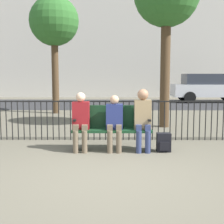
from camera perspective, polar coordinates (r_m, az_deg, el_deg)
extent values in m
plane|color=#605B4C|center=(4.94, -0.16, -11.51)|extent=(80.00, 80.00, 0.00)
cube|color=#14381E|center=(6.42, 0.00, -3.33)|extent=(1.62, 0.45, 0.05)
cube|color=#14381E|center=(6.57, 0.01, -0.80)|extent=(1.62, 0.05, 0.47)
cube|color=black|center=(6.51, -6.66, -5.25)|extent=(0.06, 0.38, 0.40)
cube|color=black|center=(6.50, 6.67, -5.27)|extent=(0.06, 0.38, 0.40)
cube|color=black|center=(6.43, -6.71, -1.32)|extent=(0.06, 0.38, 0.04)
cube|color=black|center=(6.42, 6.73, -1.34)|extent=(0.06, 0.38, 0.04)
cylinder|color=brown|center=(6.28, -6.68, -5.45)|extent=(0.11, 0.11, 0.45)
cylinder|color=brown|center=(6.26, -5.04, -5.47)|extent=(0.11, 0.11, 0.45)
cube|color=brown|center=(6.33, -6.60, -2.82)|extent=(0.11, 0.20, 0.12)
cube|color=brown|center=(6.31, -4.97, -2.83)|extent=(0.11, 0.20, 0.12)
cube|color=maroon|center=(6.41, -5.69, -0.62)|extent=(0.34, 0.22, 0.56)
sphere|color=beige|center=(6.35, -5.75, 2.73)|extent=(0.19, 0.19, 0.19)
cylinder|color=brown|center=(6.24, -0.39, -5.50)|extent=(0.11, 0.11, 0.45)
cylinder|color=brown|center=(6.24, 1.27, -5.50)|extent=(0.11, 0.11, 0.45)
cube|color=brown|center=(6.28, -0.38, -2.85)|extent=(0.11, 0.20, 0.12)
cube|color=brown|center=(6.28, 1.26, -2.85)|extent=(0.11, 0.20, 0.12)
cube|color=navy|center=(6.37, 0.44, -0.83)|extent=(0.34, 0.22, 0.51)
sphere|color=tan|center=(6.32, 0.44, 2.26)|extent=(0.18, 0.18, 0.18)
cylinder|color=navy|center=(6.25, 4.92, -5.48)|extent=(0.11, 0.11, 0.45)
cylinder|color=navy|center=(6.27, 6.57, -5.47)|extent=(0.11, 0.11, 0.45)
cube|color=navy|center=(6.30, 4.87, -2.84)|extent=(0.11, 0.20, 0.12)
cube|color=navy|center=(6.32, 6.50, -2.84)|extent=(0.11, 0.20, 0.12)
cube|color=#997F59|center=(6.39, 5.62, -0.46)|extent=(0.34, 0.22, 0.60)
sphere|color=#A37556|center=(6.33, 5.68, 3.20)|extent=(0.22, 0.22, 0.22)
cube|color=black|center=(6.45, 9.42, -5.49)|extent=(0.28, 0.19, 0.38)
cube|color=black|center=(6.35, 9.57, -6.21)|extent=(0.20, 0.04, 0.17)
cylinder|color=black|center=(7.91, -19.73, -1.43)|extent=(0.02, 0.02, 0.95)
cylinder|color=black|center=(7.87, -18.78, -1.44)|extent=(0.02, 0.02, 0.95)
cylinder|color=black|center=(7.82, -17.81, -1.45)|extent=(0.02, 0.02, 0.95)
cylinder|color=black|center=(7.78, -16.83, -1.46)|extent=(0.02, 0.02, 0.95)
cylinder|color=black|center=(7.74, -15.84, -1.47)|extent=(0.02, 0.02, 0.95)
cylinder|color=black|center=(7.70, -14.84, -1.48)|extent=(0.02, 0.02, 0.95)
cylinder|color=black|center=(7.67, -13.83, -1.49)|extent=(0.02, 0.02, 0.95)
cylinder|color=black|center=(7.63, -12.81, -1.49)|extent=(0.02, 0.02, 0.95)
cylinder|color=black|center=(7.60, -11.78, -1.50)|extent=(0.02, 0.02, 0.95)
cylinder|color=black|center=(7.57, -10.75, -1.51)|extent=(0.02, 0.02, 0.95)
cylinder|color=black|center=(7.55, -9.70, -1.51)|extent=(0.02, 0.02, 0.95)
cylinder|color=black|center=(7.52, -8.65, -1.52)|extent=(0.02, 0.02, 0.95)
cylinder|color=black|center=(7.50, -7.60, -1.52)|extent=(0.02, 0.02, 0.95)
cylinder|color=black|center=(7.48, -6.53, -1.53)|extent=(0.02, 0.02, 0.95)
cylinder|color=black|center=(7.47, -5.47, -1.53)|extent=(0.02, 0.02, 0.95)
cylinder|color=black|center=(7.45, -4.40, -1.54)|extent=(0.02, 0.02, 0.95)
cylinder|color=black|center=(7.44, -3.32, -1.54)|extent=(0.02, 0.02, 0.95)
cylinder|color=black|center=(7.44, -2.25, -1.54)|extent=(0.02, 0.02, 0.95)
cylinder|color=black|center=(7.43, -1.17, -1.55)|extent=(0.02, 0.02, 0.95)
cylinder|color=black|center=(7.43, -0.09, -1.55)|extent=(0.02, 0.02, 0.95)
cylinder|color=black|center=(7.43, 0.99, -1.55)|extent=(0.02, 0.02, 0.95)
cylinder|color=black|center=(7.43, 2.07, -1.55)|extent=(0.02, 0.02, 0.95)
cylinder|color=black|center=(7.44, 3.15, -1.55)|extent=(0.02, 0.02, 0.95)
cylinder|color=black|center=(7.44, 4.23, -1.55)|extent=(0.02, 0.02, 0.95)
cylinder|color=black|center=(7.45, 5.30, -1.55)|extent=(0.02, 0.02, 0.95)
cylinder|color=black|center=(7.47, 6.37, -1.55)|extent=(0.02, 0.02, 0.95)
cylinder|color=black|center=(7.48, 7.44, -1.54)|extent=(0.02, 0.02, 0.95)
cylinder|color=black|center=(7.50, 8.50, -1.54)|extent=(0.02, 0.02, 0.95)
cylinder|color=black|center=(7.52, 9.56, -1.54)|extent=(0.02, 0.02, 0.95)
cylinder|color=black|center=(7.55, 10.61, -1.53)|extent=(0.02, 0.02, 0.95)
cylinder|color=black|center=(7.57, 11.65, -1.53)|extent=(0.02, 0.02, 0.95)
cylinder|color=black|center=(7.60, 12.69, -1.52)|extent=(0.02, 0.02, 0.95)
cylinder|color=black|center=(7.63, 13.71, -1.52)|extent=(0.02, 0.02, 0.95)
cylinder|color=black|center=(7.66, 14.73, -1.51)|extent=(0.02, 0.02, 0.95)
cylinder|color=black|center=(7.70, 15.74, -1.51)|extent=(0.02, 0.02, 0.95)
cylinder|color=black|center=(7.74, 16.74, -1.50)|extent=(0.02, 0.02, 0.95)
cylinder|color=black|center=(7.78, 17.73, -1.49)|extent=(0.02, 0.02, 0.95)
cylinder|color=black|center=(7.82, 18.71, -1.49)|extent=(0.02, 0.02, 0.95)
cylinder|color=black|center=(7.87, 19.68, -1.48)|extent=(0.02, 0.02, 0.95)
cube|color=black|center=(7.38, 0.07, 1.95)|extent=(9.00, 0.03, 0.03)
cylinder|color=#4C3823|center=(12.88, -10.34, 6.76)|extent=(0.28, 0.28, 3.14)
sphere|color=#2D6628|center=(13.06, -10.54, 16.06)|extent=(1.96, 1.96, 1.96)
cylinder|color=#4C3823|center=(9.42, 9.68, 7.46)|extent=(0.29, 0.29, 3.36)
cube|color=#2B2B2D|center=(16.76, 0.29, 1.49)|extent=(24.00, 6.00, 0.01)
cube|color=silver|center=(18.86, 17.32, 3.80)|extent=(4.20, 1.70, 0.70)
cube|color=#2D333D|center=(18.75, 16.47, 5.80)|extent=(2.31, 1.56, 0.60)
cylinder|color=black|center=(17.70, 14.06, 2.59)|extent=(0.64, 0.20, 0.64)
cylinder|color=black|center=(19.39, 12.86, 2.97)|extent=(0.64, 0.20, 0.64)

